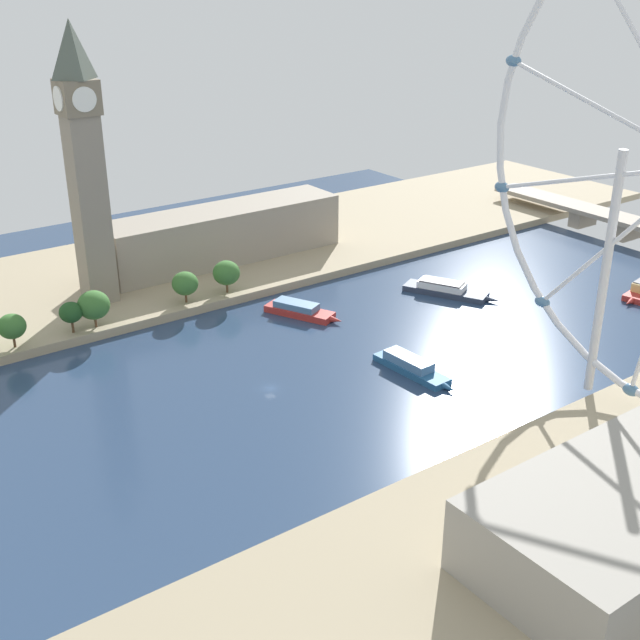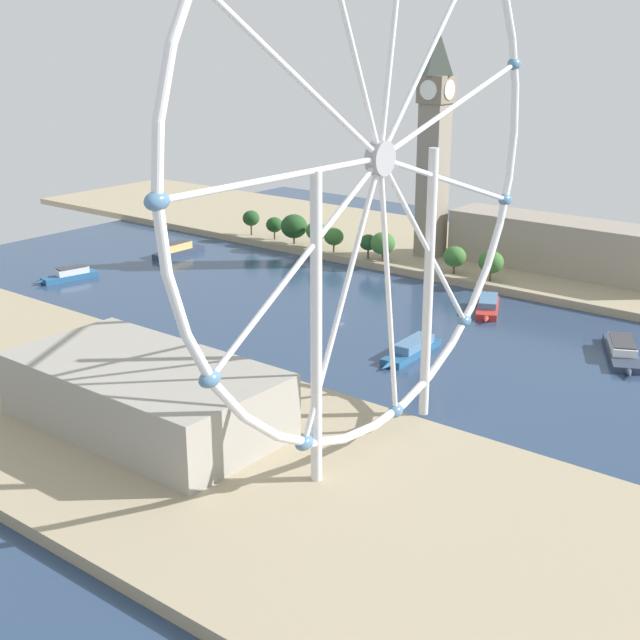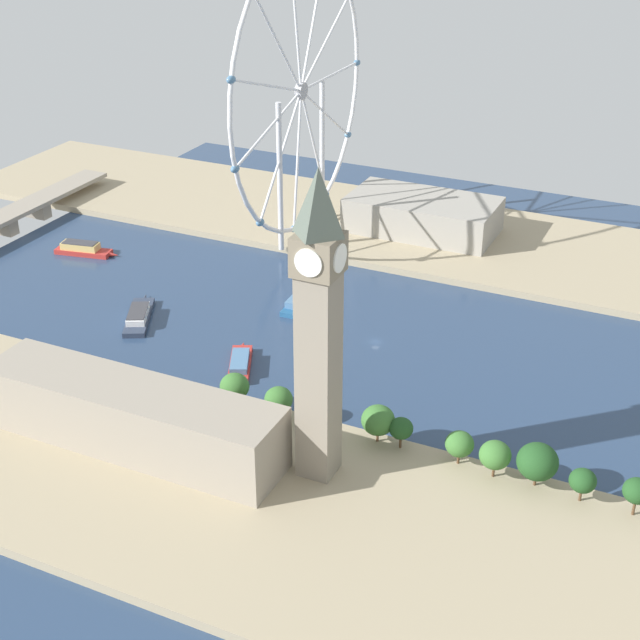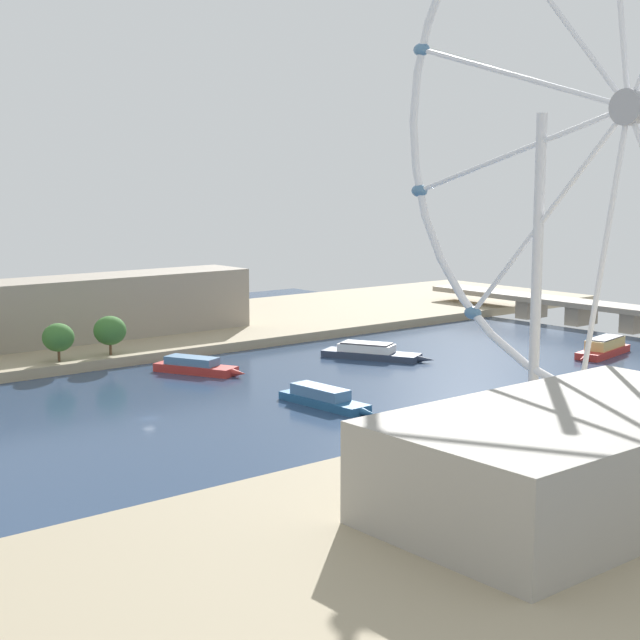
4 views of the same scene
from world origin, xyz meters
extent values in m
plane|color=navy|center=(0.00, 0.00, 0.00)|extent=(377.64, 377.64, 0.00)
cube|color=tan|center=(103.82, 0.00, 1.50)|extent=(90.00, 520.00, 3.00)
cube|color=gray|center=(-95.95, 40.16, 13.18)|extent=(22.00, 96.25, 20.36)
cylinder|color=#513823|center=(-64.44, 7.12, 4.67)|extent=(0.80, 0.80, 3.34)
ellipsoid|color=#386B2D|center=(-64.44, 7.12, 9.96)|extent=(9.05, 9.05, 8.15)
cylinder|color=#513823|center=(-64.14, 23.20, 4.77)|extent=(0.80, 0.80, 3.54)
ellipsoid|color=#386B2D|center=(-64.14, 23.20, 10.38)|extent=(9.61, 9.61, 8.65)
torus|color=silver|center=(77.71, 68.32, 69.15)|extent=(125.09, 1.97, 125.09)
cylinder|color=#99999E|center=(77.71, 68.32, 69.15)|extent=(7.39, 3.00, 7.39)
cylinder|color=silver|center=(57.55, 68.32, 92.41)|extent=(41.21, 1.18, 47.30)
cylinder|color=silver|center=(48.18, 68.32, 77.82)|extent=(59.40, 1.18, 18.48)
cylinder|color=silver|center=(48.18, 68.32, 60.48)|extent=(59.40, 1.18, 18.48)
cylinder|color=silver|center=(57.55, 68.32, 45.89)|extent=(41.21, 1.18, 47.30)
cylinder|color=silver|center=(73.33, 68.32, 38.68)|extent=(9.93, 1.18, 61.10)
ellipsoid|color=teal|center=(18.65, 68.32, 86.49)|extent=(4.80, 3.20, 3.20)
ellipsoid|color=teal|center=(18.65, 68.32, 51.81)|extent=(4.80, 3.20, 3.20)
ellipsoid|color=teal|center=(37.40, 68.32, 22.63)|extent=(4.80, 3.20, 3.20)
ellipsoid|color=teal|center=(68.95, 68.32, 8.22)|extent=(4.80, 3.20, 3.20)
cylinder|color=silver|center=(56.17, 68.32, 36.07)|extent=(2.40, 2.40, 66.15)
cube|color=gray|center=(103.65, 18.75, 10.97)|extent=(36.17, 67.89, 15.94)
cube|color=gray|center=(0.00, 198.97, 7.93)|extent=(189.64, 14.25, 2.00)
cube|color=gray|center=(-47.05, 198.97, 3.46)|extent=(6.00, 12.83, 6.93)
cube|color=gray|center=(-23.53, 198.97, 3.46)|extent=(6.00, 12.83, 6.93)
cube|color=gray|center=(0.00, 198.97, 3.46)|extent=(6.00, 12.83, 6.93)
cube|color=#2D384C|center=(-22.71, 90.12, 1.02)|extent=(30.83, 21.17, 2.04)
cone|color=#2D384C|center=(-7.00, 98.10, 1.02)|extent=(5.79, 4.29, 2.04)
cube|color=white|center=(-24.06, 89.44, 3.22)|extent=(18.26, 13.91, 2.36)
cube|color=#38383D|center=(-24.06, 89.44, 4.63)|extent=(16.60, 12.85, 0.45)
cube|color=#B22D28|center=(19.69, 149.78, 1.08)|extent=(12.27, 26.38, 2.17)
cone|color=#B22D28|center=(22.56, 135.29, 1.08)|extent=(3.02, 4.91, 2.17)
cube|color=#DBB766|center=(19.45, 151.02, 3.71)|extent=(9.45, 17.84, 3.08)
cube|color=#38383D|center=(19.45, 151.02, 5.41)|extent=(8.83, 16.12, 0.33)
cube|color=#235684|center=(16.05, 39.10, 0.99)|extent=(26.59, 8.17, 1.99)
cone|color=#235684|center=(31.28, 39.97, 0.99)|extent=(4.83, 2.25, 1.99)
cube|color=teal|center=(14.74, 39.03, 3.30)|extent=(16.43, 6.53, 2.62)
cube|color=#B22D28|center=(-37.99, 36.34, 1.17)|extent=(25.10, 16.87, 2.33)
cone|color=#B22D28|center=(-25.18, 42.37, 1.17)|extent=(4.96, 3.98, 2.33)
cube|color=teal|center=(-39.09, 35.82, 3.46)|extent=(16.37, 11.96, 2.25)
camera|label=1|loc=(174.64, -108.63, 111.97)|focal=46.12mm
camera|label=2|loc=(229.98, 172.91, 94.75)|focal=49.11mm
camera|label=3|loc=(-282.20, -109.41, 168.08)|focal=52.06mm
camera|label=4|loc=(190.77, -105.56, 54.64)|focal=53.59mm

